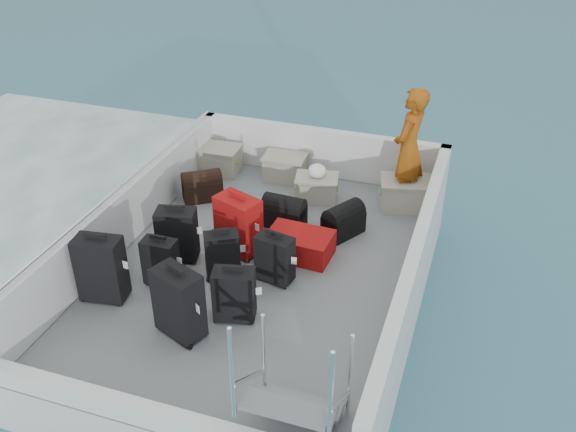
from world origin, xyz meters
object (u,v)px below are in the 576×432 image
at_px(suitcase_3, 179,304).
at_px(passenger, 409,149).
at_px(suitcase_4, 223,256).
at_px(suitcase_2, 177,235).
at_px(suitcase_5, 238,225).
at_px(suitcase_7, 275,259).
at_px(crate_1, 285,168).
at_px(crate_0, 218,160).
at_px(crate_3, 405,195).
at_px(suitcase_0, 101,269).
at_px(suitcase_8, 300,244).
at_px(suitcase_6, 234,295).
at_px(crate_2, 317,189).
at_px(suitcase_1, 161,263).

distance_m(suitcase_3, passenger, 3.68).
bearing_deg(passenger, suitcase_4, -22.86).
xyz_separation_m(suitcase_2, suitcase_5, (0.60, 0.38, 0.03)).
height_order(suitcase_7, crate_1, suitcase_7).
relative_size(crate_0, crate_3, 0.97).
bearing_deg(suitcase_2, suitcase_0, -127.77).
bearing_deg(suitcase_5, suitcase_8, 32.22).
bearing_deg(suitcase_7, suitcase_6, -91.52).
relative_size(suitcase_5, crate_3, 1.14).
height_order(suitcase_8, crate_0, crate_0).
height_order(suitcase_0, passenger, passenger).
distance_m(suitcase_0, suitcase_6, 1.46).
relative_size(suitcase_3, suitcase_6, 1.27).
distance_m(suitcase_3, crate_2, 3.06).
bearing_deg(suitcase_2, suitcase_1, -97.72).
distance_m(suitcase_4, crate_1, 2.43).
height_order(suitcase_4, crate_2, suitcase_4).
distance_m(suitcase_5, crate_3, 2.36).
bearing_deg(crate_0, crate_1, 5.44).
distance_m(suitcase_4, suitcase_7, 0.58).
bearing_deg(suitcase_4, suitcase_2, 136.19).
height_order(suitcase_1, crate_1, suitcase_1).
distance_m(crate_1, passenger, 1.86).
relative_size(crate_2, crate_3, 0.84).
bearing_deg(crate_1, suitcase_0, -106.42).
xyz_separation_m(crate_0, passenger, (2.73, -0.08, 0.63)).
relative_size(suitcase_1, suitcase_5, 0.79).
height_order(suitcase_1, suitcase_2, suitcase_2).
height_order(suitcase_2, passenger, passenger).
distance_m(suitcase_2, crate_1, 2.33).
xyz_separation_m(suitcase_8, crate_2, (-0.19, 1.33, 0.01)).
xyz_separation_m(suitcase_2, suitcase_6, (1.03, -0.78, -0.03)).
relative_size(crate_0, crate_2, 1.15).
relative_size(suitcase_5, crate_2, 1.35).
bearing_deg(crate_1, suitcase_5, -87.66).
xyz_separation_m(suitcase_7, crate_2, (-0.08, 1.89, -0.12)).
bearing_deg(suitcase_2, passenger, 29.26).
xyz_separation_m(suitcase_5, crate_1, (-0.08, 1.89, -0.19)).
xyz_separation_m(suitcase_1, suitcase_8, (1.26, 1.01, -0.13)).
height_order(suitcase_1, suitcase_8, suitcase_1).
bearing_deg(suitcase_1, passenger, 47.51).
xyz_separation_m(suitcase_2, suitcase_4, (0.63, -0.16, -0.04)).
distance_m(suitcase_8, crate_2, 1.34).
bearing_deg(suitcase_5, suitcase_3, -68.26).
xyz_separation_m(suitcase_5, suitcase_7, (0.60, -0.42, -0.07)).
xyz_separation_m(suitcase_0, suitcase_3, (1.03, -0.25, -0.00)).
relative_size(suitcase_8, crate_2, 1.43).
xyz_separation_m(suitcase_1, crate_3, (2.24, 2.52, -0.09)).
distance_m(suitcase_8, crate_1, 1.92).
distance_m(suitcase_0, suitcase_2, 1.01).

